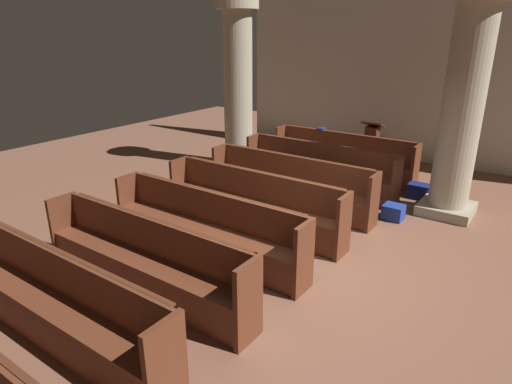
{
  "coord_description": "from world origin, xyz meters",
  "views": [
    {
      "loc": [
        2.66,
        -4.94,
        3.08
      ],
      "look_at": [
        -0.97,
        0.22,
        0.75
      ],
      "focal_mm": 30.87,
      "sensor_mm": 36.0,
      "label": 1
    }
  ],
  "objects_px": {
    "pillar_aisle_side": "(463,102)",
    "pew_row_5": "(144,256)",
    "pew_row_6": "(57,301)",
    "pillar_far_side": "(238,82)",
    "lectern": "(371,147)",
    "pew_row_0": "(343,154)",
    "kneeler_box_navy": "(419,191)",
    "pew_row_2": "(289,182)",
    "pew_row_4": "(206,224)",
    "kneeler_box_blue": "(393,212)",
    "pew_row_1": "(319,167)",
    "pew_row_3": "(253,200)",
    "hymn_book": "(321,129)"
  },
  "relations": [
    {
      "from": "hymn_book",
      "to": "kneeler_box_blue",
      "type": "height_order",
      "value": "hymn_book"
    },
    {
      "from": "pew_row_2",
      "to": "hymn_book",
      "type": "height_order",
      "value": "hymn_book"
    },
    {
      "from": "pillar_aisle_side",
      "to": "lectern",
      "type": "xyz_separation_m",
      "value": [
        -2.23,
        2.03,
        -1.52
      ]
    },
    {
      "from": "pew_row_2",
      "to": "hymn_book",
      "type": "distance_m",
      "value": 2.59
    },
    {
      "from": "pillar_far_side",
      "to": "kneeler_box_navy",
      "type": "bearing_deg",
      "value": 3.58
    },
    {
      "from": "pew_row_4",
      "to": "hymn_book",
      "type": "relative_size",
      "value": 16.31
    },
    {
      "from": "pew_row_0",
      "to": "lectern",
      "type": "bearing_deg",
      "value": 79.5
    },
    {
      "from": "pew_row_0",
      "to": "kneeler_box_blue",
      "type": "height_order",
      "value": "pew_row_0"
    },
    {
      "from": "pillar_aisle_side",
      "to": "pew_row_0",
      "type": "bearing_deg",
      "value": 159.86
    },
    {
      "from": "pew_row_6",
      "to": "pillar_far_side",
      "type": "distance_m",
      "value": 6.79
    },
    {
      "from": "pew_row_2",
      "to": "hymn_book",
      "type": "xyz_separation_m",
      "value": [
        -0.65,
        2.46,
        0.46
      ]
    },
    {
      "from": "pew_row_3",
      "to": "pew_row_4",
      "type": "relative_size",
      "value": 1.0
    },
    {
      "from": "pew_row_2",
      "to": "pew_row_4",
      "type": "relative_size",
      "value": 1.0
    },
    {
      "from": "pillar_aisle_side",
      "to": "lectern",
      "type": "relative_size",
      "value": 3.51
    },
    {
      "from": "pew_row_3",
      "to": "kneeler_box_navy",
      "type": "distance_m",
      "value": 3.55
    },
    {
      "from": "pew_row_0",
      "to": "pillar_aisle_side",
      "type": "xyz_separation_m",
      "value": [
        2.44,
        -0.89,
        1.47
      ]
    },
    {
      "from": "pew_row_3",
      "to": "kneeler_box_navy",
      "type": "height_order",
      "value": "pew_row_3"
    },
    {
      "from": "pillar_far_side",
      "to": "kneeler_box_navy",
      "type": "height_order",
      "value": "pillar_far_side"
    },
    {
      "from": "pillar_aisle_side",
      "to": "pew_row_5",
      "type": "bearing_deg",
      "value": -116.89
    },
    {
      "from": "pew_row_3",
      "to": "hymn_book",
      "type": "xyz_separation_m",
      "value": [
        -0.65,
        3.6,
        0.46
      ]
    },
    {
      "from": "pillar_far_side",
      "to": "kneeler_box_navy",
      "type": "relative_size",
      "value": 9.26
    },
    {
      "from": "lectern",
      "to": "hymn_book",
      "type": "relative_size",
      "value": 5.46
    },
    {
      "from": "pew_row_2",
      "to": "kneeler_box_navy",
      "type": "relative_size",
      "value": 7.89
    },
    {
      "from": "pillar_aisle_side",
      "to": "kneeler_box_blue",
      "type": "height_order",
      "value": "pillar_aisle_side"
    },
    {
      "from": "pew_row_1",
      "to": "kneeler_box_navy",
      "type": "xyz_separation_m",
      "value": [
        1.81,
        0.75,
        -0.37
      ]
    },
    {
      "from": "pillar_aisle_side",
      "to": "pillar_far_side",
      "type": "height_order",
      "value": "same"
    },
    {
      "from": "hymn_book",
      "to": "pew_row_6",
      "type": "bearing_deg",
      "value": -84.71
    },
    {
      "from": "pillar_aisle_side",
      "to": "hymn_book",
      "type": "xyz_separation_m",
      "value": [
        -3.09,
        1.08,
        -1.01
      ]
    },
    {
      "from": "pew_row_5",
      "to": "hymn_book",
      "type": "height_order",
      "value": "hymn_book"
    },
    {
      "from": "pillar_aisle_side",
      "to": "kneeler_box_navy",
      "type": "bearing_deg",
      "value": 141.12
    },
    {
      "from": "pew_row_1",
      "to": "kneeler_box_navy",
      "type": "distance_m",
      "value": 1.99
    },
    {
      "from": "pew_row_6",
      "to": "hymn_book",
      "type": "distance_m",
      "value": 7.07
    },
    {
      "from": "pew_row_1",
      "to": "pew_row_5",
      "type": "relative_size",
      "value": 1.0
    },
    {
      "from": "pew_row_2",
      "to": "pillar_far_side",
      "type": "bearing_deg",
      "value": 145.7
    },
    {
      "from": "pew_row_2",
      "to": "pew_row_3",
      "type": "height_order",
      "value": "same"
    },
    {
      "from": "pew_row_1",
      "to": "pew_row_5",
      "type": "xyz_separation_m",
      "value": [
        0.0,
        -4.56,
        0.0
      ]
    },
    {
      "from": "pew_row_0",
      "to": "pillar_aisle_side",
      "type": "distance_m",
      "value": 2.98
    },
    {
      "from": "pew_row_1",
      "to": "pew_row_2",
      "type": "relative_size",
      "value": 1.0
    },
    {
      "from": "pew_row_5",
      "to": "kneeler_box_navy",
      "type": "relative_size",
      "value": 7.89
    },
    {
      "from": "pillar_aisle_side",
      "to": "kneeler_box_blue",
      "type": "bearing_deg",
      "value": -130.55
    },
    {
      "from": "pew_row_4",
      "to": "kneeler_box_navy",
      "type": "xyz_separation_m",
      "value": [
        1.81,
        4.17,
        -0.37
      ]
    },
    {
      "from": "pew_row_1",
      "to": "pew_row_2",
      "type": "distance_m",
      "value": 1.14
    },
    {
      "from": "pew_row_2",
      "to": "lectern",
      "type": "distance_m",
      "value": 3.42
    },
    {
      "from": "pew_row_2",
      "to": "pew_row_5",
      "type": "relative_size",
      "value": 1.0
    },
    {
      "from": "pew_row_0",
      "to": "pew_row_4",
      "type": "xyz_separation_m",
      "value": [
        0.0,
        -4.56,
        0.0
      ]
    },
    {
      "from": "pew_row_4",
      "to": "pew_row_6",
      "type": "bearing_deg",
      "value": -90.0
    },
    {
      "from": "lectern",
      "to": "hymn_book",
      "type": "xyz_separation_m",
      "value": [
        -0.86,
        -0.95,
        0.51
      ]
    },
    {
      "from": "kneeler_box_blue",
      "to": "pew_row_0",
      "type": "bearing_deg",
      "value": 135.88
    },
    {
      "from": "pew_row_4",
      "to": "lectern",
      "type": "distance_m",
      "value": 5.7
    },
    {
      "from": "pew_row_6",
      "to": "kneeler_box_blue",
      "type": "bearing_deg",
      "value": 71.21
    }
  ]
}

